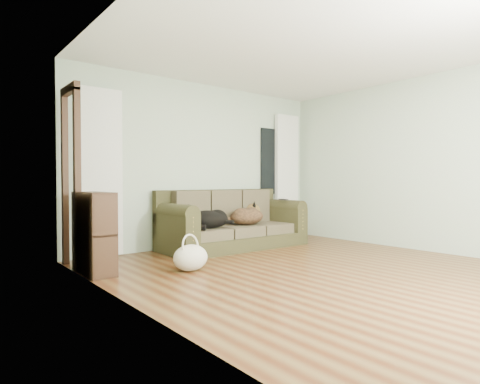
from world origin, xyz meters
TOP-DOWN VIEW (x-y plane):
  - floor at (0.00, 0.00)m, footprint 5.00×5.00m
  - ceiling at (0.00, 0.00)m, footprint 5.00×5.00m
  - wall_back at (0.00, 2.50)m, footprint 4.50×0.04m
  - wall_left at (-2.25, 0.00)m, footprint 0.04×5.00m
  - wall_right at (2.25, 0.00)m, footprint 0.04×5.00m
  - curtain_left at (-1.70, 2.42)m, footprint 0.55×0.08m
  - curtain_right at (1.80, 2.42)m, footprint 0.55×0.08m
  - window_pane at (1.45, 2.47)m, footprint 0.50×0.03m
  - door_casing at (-2.20, 2.05)m, footprint 0.07×0.60m
  - sofa at (0.21, 1.98)m, footprint 2.31×1.00m
  - dog_black_lab at (-0.39, 1.91)m, footprint 0.77×0.67m
  - dog_shepherd at (0.46, 1.96)m, footprint 0.74×0.59m
  - tv_remote at (1.14, 1.84)m, footprint 0.05×0.18m
  - tote_bag at (-1.18, 1.00)m, footprint 0.42×0.33m
  - bookshelf at (-2.09, 1.58)m, footprint 0.35×0.75m

SIDE VIEW (x-z plane):
  - floor at x=0.00m, z-range 0.00..0.00m
  - tote_bag at x=-1.18m, z-range 0.01..0.31m
  - sofa at x=0.21m, z-range -0.02..0.92m
  - dog_black_lab at x=-0.39m, z-range 0.34..0.62m
  - dog_shepherd at x=0.46m, z-range 0.34..0.64m
  - bookshelf at x=-2.09m, z-range 0.04..0.96m
  - tv_remote at x=1.14m, z-range 0.72..0.74m
  - door_casing at x=-2.20m, z-range 0.00..2.10m
  - curtain_left at x=-1.70m, z-range 0.02..2.27m
  - curtain_right at x=1.80m, z-range 0.02..2.27m
  - wall_back at x=0.00m, z-range 0.00..2.60m
  - wall_left at x=-2.25m, z-range 0.00..2.60m
  - wall_right at x=2.25m, z-range 0.00..2.60m
  - window_pane at x=1.45m, z-range 0.80..2.00m
  - ceiling at x=0.00m, z-range 2.60..2.60m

